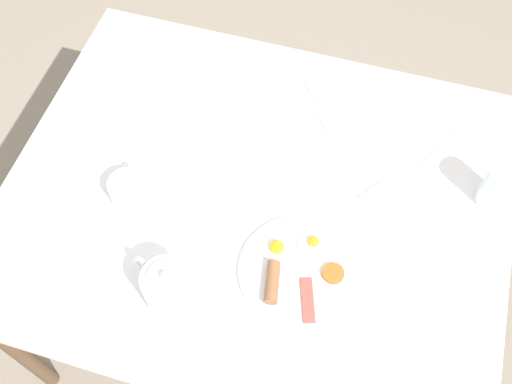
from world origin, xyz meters
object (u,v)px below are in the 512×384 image
water_glass_tall (497,187)px  spoon_for_tea (442,148)px  breakfast_plate (299,270)px  knife_by_plate (317,105)px  teapot_near (168,287)px  teacup_with_saucer_left (129,191)px  fork_by_plate (156,64)px  napkin_folded (390,209)px

water_glass_tall → spoon_for_tea: bearing=47.1°
breakfast_plate → knife_by_plate: size_ratio=1.52×
spoon_for_tea → teapot_near: bearing=137.6°
teapot_near → teacup_with_saucer_left: bearing=154.7°
water_glass_tall → fork_by_plate: size_ratio=0.70×
teapot_near → spoon_for_tea: teapot_near is taller
napkin_folded → fork_by_plate: napkin_folded is taller
teacup_with_saucer_left → water_glass_tall: bearing=-73.9°
water_glass_tall → fork_by_plate: water_glass_tall is taller
teapot_near → napkin_folded: bearing=63.6°
teacup_with_saucer_left → water_glass_tall: 0.84m
breakfast_plate → napkin_folded: bearing=-38.1°
teapot_near → napkin_folded: size_ratio=1.22×
fork_by_plate → spoon_for_tea: size_ratio=1.22×
teapot_near → knife_by_plate: (0.60, -0.18, -0.05)m
water_glass_tall → napkin_folded: bearing=113.4°
fork_by_plate → knife_by_plate: (-0.01, -0.45, 0.00)m
teacup_with_saucer_left → fork_by_plate: (0.40, 0.10, -0.03)m
teapot_near → knife_by_plate: bearing=97.1°
napkin_folded → fork_by_plate: (0.26, 0.69, -0.00)m
breakfast_plate → teacup_with_saucer_left: size_ratio=2.03×
knife_by_plate → napkin_folded: bearing=-137.2°
fork_by_plate → knife_by_plate: bearing=-91.6°
water_glass_tall → napkin_folded: (-0.09, 0.22, -0.05)m
napkin_folded → spoon_for_tea: napkin_folded is taller
breakfast_plate → teapot_near: (-0.13, 0.25, 0.05)m
napkin_folded → spoon_for_tea: size_ratio=1.11×
teapot_near → teacup_with_saucer_left: (0.20, 0.18, -0.03)m
breakfast_plate → spoon_for_tea: 0.49m
napkin_folded → knife_by_plate: 0.34m
teacup_with_saucer_left → spoon_for_tea: (0.35, -0.68, -0.03)m
fork_by_plate → teapot_near: bearing=-155.8°
napkin_folded → spoon_for_tea: bearing=-24.2°
teacup_with_saucer_left → spoon_for_tea: size_ratio=0.97×
spoon_for_tea → fork_by_plate: bearing=86.0°
teacup_with_saucer_left → spoon_for_tea: bearing=-63.0°
water_glass_tall → napkin_folded: size_ratio=0.76×
knife_by_plate → teapot_near: bearing=163.3°
teacup_with_saucer_left → fork_by_plate: teacup_with_saucer_left is taller
water_glass_tall → fork_by_plate: bearing=79.4°
water_glass_tall → fork_by_plate: 0.92m
napkin_folded → knife_by_plate: napkin_folded is taller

